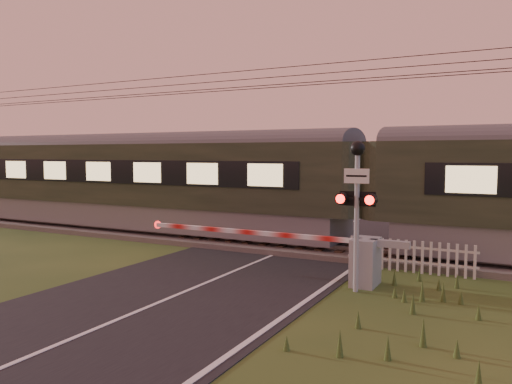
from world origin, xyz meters
The scene contains 8 objects.
ground centered at (0.00, 0.00, 0.00)m, with size 160.00×160.00×0.00m, color #294319.
road centered at (0.02, -0.23, 0.01)m, with size 6.00×140.00×0.03m.
track_bed centered at (0.00, 6.50, 0.07)m, with size 140.00×3.40×0.39m.
overhead_wires centered at (0.00, 6.50, 5.72)m, with size 120.00×0.62×0.62m.
train centered at (2.62, 6.50, 2.13)m, with size 39.73×2.74×3.70m.
boom_gate centered at (3.14, 2.75, 0.65)m, with size 7.50×0.89×1.18m.
crossing_signal centered at (3.47, 2.09, 2.40)m, with size 0.89×0.36×3.48m.
picket_fence centered at (4.23, 4.60, 0.44)m, with size 3.43×0.07×0.88m.
Camera 1 is at (6.68, -9.06, 3.20)m, focal length 35.00 mm.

